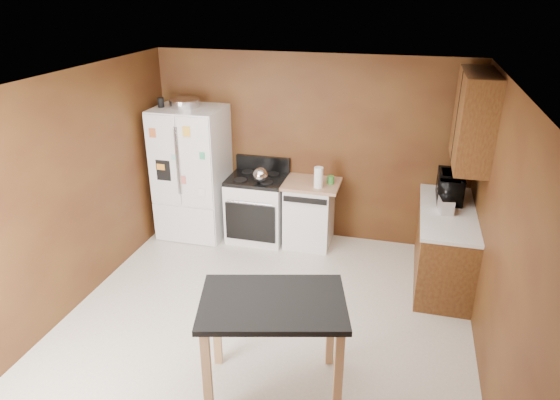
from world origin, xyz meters
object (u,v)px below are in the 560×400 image
at_px(microwave, 450,188).
at_px(gas_range, 258,207).
at_px(pen_cup, 161,103).
at_px(green_canister, 331,180).
at_px(dishwasher, 309,213).
at_px(kettle, 260,175).
at_px(refrigerator, 192,173).
at_px(roasting_pan, 185,103).
at_px(toaster, 446,205).
at_px(island, 273,315).
at_px(paper_towel, 318,177).

height_order(microwave, gas_range, microwave).
xyz_separation_m(pen_cup, green_canister, (2.24, 0.16, -0.92)).
distance_m(microwave, dishwasher, 1.84).
bearing_deg(kettle, refrigerator, 174.10).
bearing_deg(roasting_pan, refrigerator, -43.13).
xyz_separation_m(pen_cup, toaster, (3.65, -0.41, -0.88)).
bearing_deg(refrigerator, pen_cup, -171.24).
bearing_deg(gas_range, microwave, -2.74).
xyz_separation_m(gas_range, island, (0.97, -2.70, 0.30)).
bearing_deg(pen_cup, green_canister, 4.05).
relative_size(roasting_pan, microwave, 0.74).
distance_m(paper_towel, gas_range, 1.03).
xyz_separation_m(microwave, gas_range, (-2.45, 0.12, -0.59)).
xyz_separation_m(dishwasher, island, (0.25, -2.72, 0.31)).
xyz_separation_m(paper_towel, gas_range, (-0.86, 0.12, -0.56)).
height_order(pen_cup, green_canister, pen_cup).
height_order(dishwasher, island, island).
height_order(refrigerator, dishwasher, refrigerator).
xyz_separation_m(roasting_pan, gas_range, (0.97, 0.00, -1.39)).
relative_size(microwave, gas_range, 0.49).
relative_size(green_canister, dishwasher, 0.12).
height_order(paper_towel, green_canister, paper_towel).
height_order(toaster, microwave, microwave).
relative_size(microwave, dishwasher, 0.60).
relative_size(kettle, island, 0.15).
height_order(pen_cup, microwave, pen_cup).
height_order(gas_range, dishwasher, gas_range).
bearing_deg(roasting_pan, island, -54.27).
relative_size(green_canister, microwave, 0.19).
bearing_deg(paper_towel, dishwasher, 133.13).
distance_m(green_canister, gas_range, 1.10).
height_order(pen_cup, gas_range, pen_cup).
bearing_deg(pen_cup, dishwasher, 4.01).
bearing_deg(gas_range, toaster, -12.24).
xyz_separation_m(paper_towel, microwave, (1.60, 0.00, 0.02)).
bearing_deg(toaster, island, -132.83).
bearing_deg(island, roasting_pan, 125.73).
relative_size(toaster, island, 0.17).
bearing_deg(paper_towel, microwave, 0.12).
bearing_deg(refrigerator, kettle, -5.90).
relative_size(pen_cup, kettle, 0.62).
relative_size(kettle, toaster, 0.87).
height_order(roasting_pan, toaster, roasting_pan).
xyz_separation_m(roasting_pan, paper_towel, (1.83, -0.12, -0.83)).
height_order(kettle, dishwasher, kettle).
bearing_deg(island, pen_cup, 130.71).
bearing_deg(paper_towel, green_canister, 51.77).
bearing_deg(island, microwave, 60.06).
bearing_deg(gas_range, kettle, -59.26).
bearing_deg(island, green_canister, 89.58).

